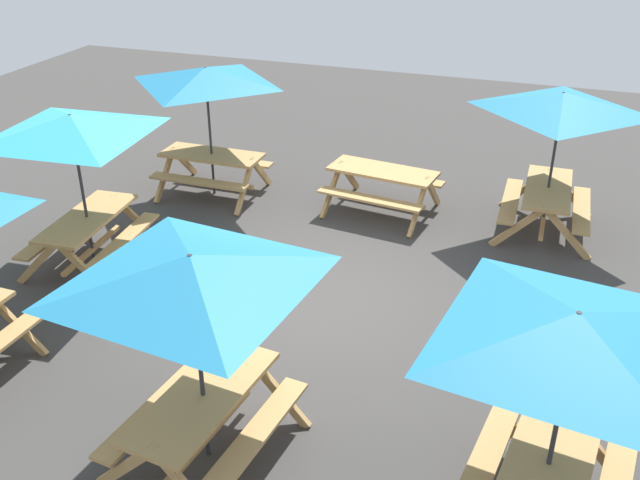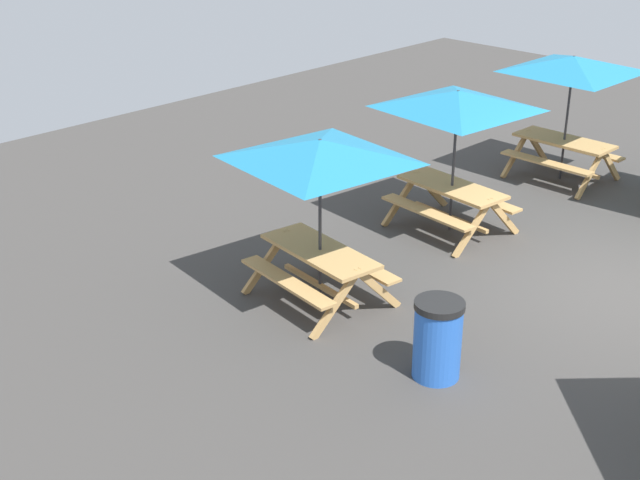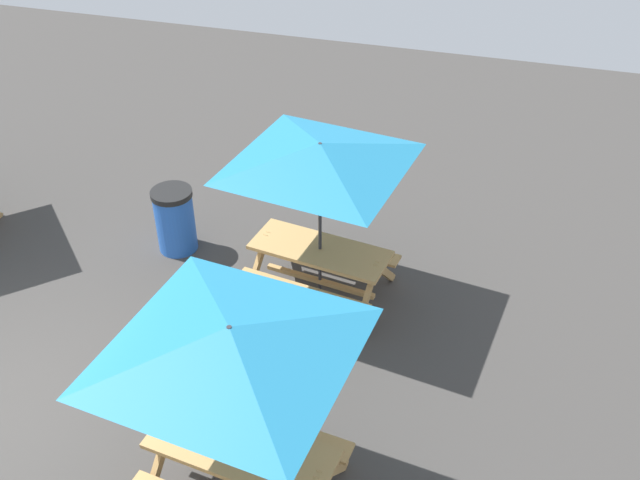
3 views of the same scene
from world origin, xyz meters
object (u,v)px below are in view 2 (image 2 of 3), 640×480
picnic_table_4 (457,110)px  picnic_table_2 (320,163)px  picnic_table_6 (572,73)px  trash_bin_blue (438,339)px

picnic_table_4 → picnic_table_2: bearing=-80.5°
picnic_table_4 → picnic_table_6: bearing=95.5°
picnic_table_2 → picnic_table_4: 3.21m
picnic_table_2 → picnic_table_4: (-0.19, 3.20, 0.00)m
picnic_table_6 → trash_bin_blue: picnic_table_6 is taller
picnic_table_6 → trash_bin_blue: size_ratio=2.89×
picnic_table_4 → trash_bin_blue: size_ratio=2.87×
picnic_table_4 → trash_bin_blue: picnic_table_4 is taller
picnic_table_2 → picnic_table_6: (-0.14, 6.57, 0.00)m
picnic_table_6 → trash_bin_blue: (2.44, -6.98, -1.49)m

